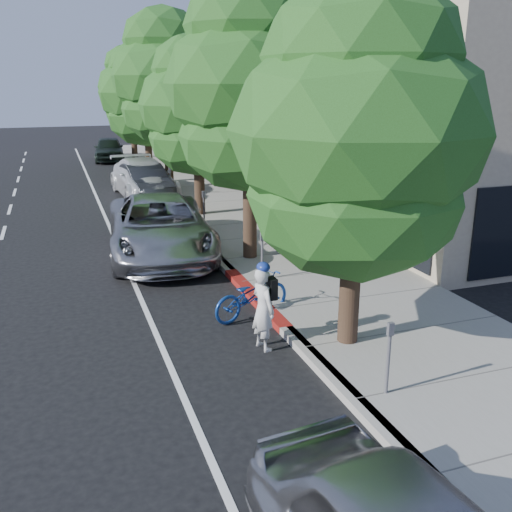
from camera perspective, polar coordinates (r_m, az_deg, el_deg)
name	(u,v)px	position (r m, az deg, el deg)	size (l,w,h in m)	color
ground	(269,316)	(13.00, 1.35, -5.98)	(120.00, 120.00, 0.00)	black
sidewalk	(251,224)	(20.88, -0.52, 3.20)	(4.60, 56.00, 0.15)	gray
curb	(189,229)	(20.27, -6.68, 2.66)	(0.30, 56.00, 0.15)	#9E998E
curb_red_segment	(255,297)	(13.84, -0.11, -4.16)	(0.32, 4.00, 0.15)	maroon
storefront_building	(317,111)	(32.34, 6.17, 14.20)	(10.00, 36.00, 7.00)	#B8AB8E
street_tree_0	(358,136)	(10.57, 10.13, 11.77)	(4.71, 4.71, 6.91)	black
street_tree_1	(249,88)	(16.03, -0.66, 16.43)	(4.67, 4.67, 7.89)	black
street_tree_2	(197,107)	(21.81, -5.91, 14.60)	(4.36, 4.36, 6.82)	black
street_tree_3	(165,78)	(27.66, -9.08, 17.13)	(4.97, 4.97, 8.36)	black
street_tree_4	(145,94)	(33.58, -10.99, 15.62)	(5.26, 5.26, 7.37)	black
street_tree_5	(131,88)	(39.51, -12.41, 16.06)	(4.30, 4.30, 7.40)	black
cyclist	(263,309)	(11.16, 0.73, -5.31)	(0.61, 0.40, 1.68)	silver
bicycle	(252,295)	(12.74, -0.44, -3.93)	(0.69, 1.99, 1.04)	#163F97
silver_suv	(160,227)	(17.42, -9.59, 2.88)	(2.93, 6.35, 1.77)	#A6A6AB
dark_sedan	(145,182)	(26.31, -11.03, 7.32)	(1.60, 4.60, 1.52)	#222427
white_pickup	(143,178)	(26.78, -11.20, 7.64)	(2.33, 5.74, 1.67)	silver
dark_suv_far	(109,149)	(39.56, -14.49, 10.33)	(1.83, 4.55, 1.55)	black
pedestrian	(250,187)	(23.32, -0.57, 6.89)	(0.78, 0.61, 1.61)	black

